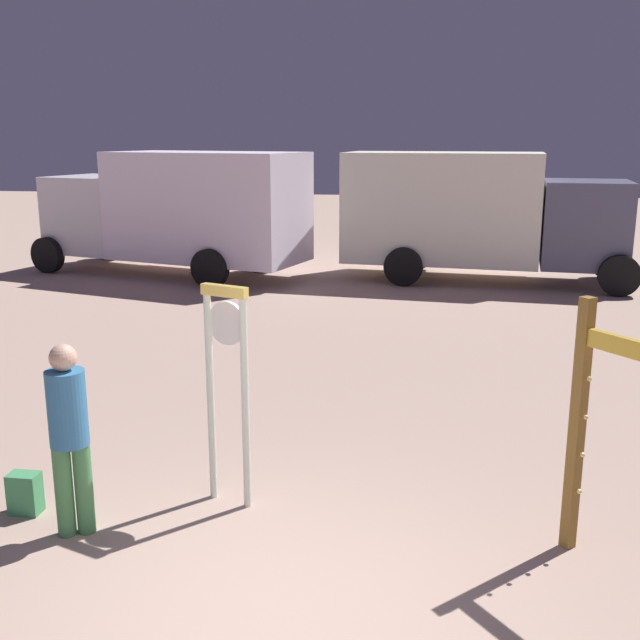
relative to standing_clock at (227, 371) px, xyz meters
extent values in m
plane|color=tan|center=(0.83, -1.75, -1.30)|extent=(80.00, 80.00, 0.00)
cylinder|color=white|center=(-0.19, 0.06, -0.30)|extent=(0.07, 0.07, 2.01)
cylinder|color=white|center=(0.18, -0.08, -0.30)|extent=(0.07, 0.07, 2.01)
cube|color=#FDD85D|center=(0.00, -0.01, 0.75)|extent=(0.47, 0.24, 0.10)
cylinder|color=white|center=(0.01, 0.02, 0.45)|extent=(0.39, 0.18, 0.41)
cube|color=black|center=(0.02, 0.05, 0.45)|extent=(0.07, 0.03, 0.09)
cube|color=black|center=(0.02, 0.05, 0.45)|extent=(0.03, 0.02, 0.15)
cube|color=olive|center=(3.05, -0.39, -0.21)|extent=(0.14, 0.14, 2.17)
cube|color=gold|center=(3.29, -0.68, 0.56)|extent=(0.46, 0.55, 0.14)
sphere|color=#F4EB82|center=(3.10, -0.45, -0.76)|extent=(0.04, 0.04, 0.04)
sphere|color=#EDDF91|center=(3.10, -0.45, -0.43)|extent=(0.04, 0.04, 0.04)
sphere|color=#FFDC96|center=(3.10, -0.45, -0.11)|extent=(0.04, 0.04, 0.04)
sphere|color=#F9DE87|center=(3.10, -0.45, 0.22)|extent=(0.04, 0.04, 0.04)
sphere|color=#F8DC8D|center=(3.10, -0.45, 0.55)|extent=(0.04, 0.04, 0.04)
cylinder|color=#4A8D51|center=(-1.11, -0.75, -0.88)|extent=(0.16, 0.16, 0.84)
cylinder|color=#4A8D51|center=(-1.26, -0.82, -0.88)|extent=(0.16, 0.16, 0.84)
cylinder|color=teal|center=(-1.18, -0.78, -0.14)|extent=(0.33, 0.33, 0.66)
sphere|color=#D9AB8D|center=(-1.18, -0.78, 0.31)|extent=(0.23, 0.23, 0.23)
cube|color=#469B60|center=(-1.82, -0.50, -1.11)|extent=(0.28, 0.19, 0.39)
cube|color=#36AB6F|center=(-1.82, -0.39, -1.16)|extent=(0.20, 0.04, 0.17)
cube|color=white|center=(2.06, 11.99, 0.43)|extent=(4.76, 2.63, 2.57)
cube|color=#575670|center=(5.31, 11.65, 0.13)|extent=(2.09, 2.24, 1.96)
cube|color=black|center=(6.25, 11.55, 0.52)|extent=(0.21, 1.72, 0.86)
cylinder|color=black|center=(5.89, 10.48, -0.85)|extent=(0.92, 0.34, 0.90)
cylinder|color=black|center=(6.12, 12.67, -0.85)|extent=(0.92, 0.34, 0.90)
cylinder|color=black|center=(1.21, 10.98, -0.85)|extent=(0.92, 0.34, 0.90)
cylinder|color=black|center=(1.44, 13.16, -0.85)|extent=(0.92, 0.34, 0.90)
cube|color=white|center=(-3.56, 11.37, 0.44)|extent=(5.08, 3.41, 2.58)
cube|color=silver|center=(-6.80, 12.30, 0.12)|extent=(2.49, 2.57, 1.94)
cube|color=black|center=(-7.76, 12.58, 0.51)|extent=(0.52, 1.71, 0.85)
cylinder|color=black|center=(-7.20, 13.59, -0.85)|extent=(0.93, 0.49, 0.90)
cylinder|color=black|center=(-7.82, 11.42, -0.85)|extent=(0.93, 0.49, 0.90)
cylinder|color=black|center=(-2.55, 12.25, -0.85)|extent=(0.93, 0.49, 0.90)
cylinder|color=black|center=(-3.17, 10.09, -0.85)|extent=(0.93, 0.49, 0.90)
camera|label=1|loc=(1.81, -6.44, 2.11)|focal=42.48mm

